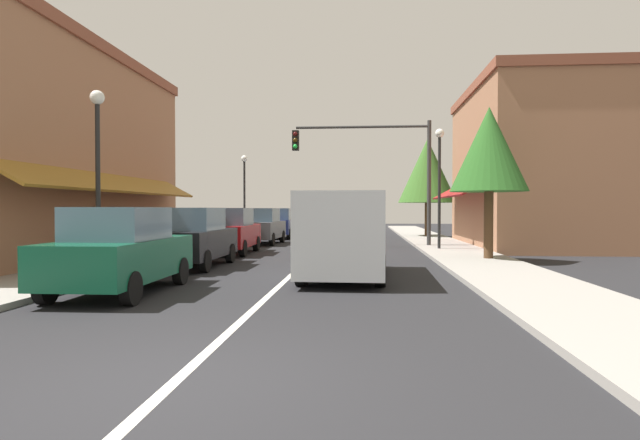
{
  "coord_description": "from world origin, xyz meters",
  "views": [
    {
      "loc": [
        1.88,
        -5.21,
        1.74
      ],
      "look_at": [
        0.27,
        14.7,
        1.32
      ],
      "focal_mm": 30.1,
      "sensor_mm": 36.0,
      "label": 1
    }
  ],
  "objects_px": {
    "parked_car_second_left": "(192,238)",
    "tree_right_far": "(427,171)",
    "street_lamp_right_mid": "(439,169)",
    "parked_car_nearest_left": "(120,251)",
    "parked_car_distant_left": "(278,223)",
    "parked_car_far_left": "(261,226)",
    "van_in_lane": "(345,232)",
    "traffic_signal_mast_arm": "(380,160)",
    "parked_car_third_left": "(230,231)",
    "tree_right_near": "(489,150)",
    "street_lamp_left_far": "(244,183)",
    "street_lamp_left_near": "(98,151)"
  },
  "relations": [
    {
      "from": "traffic_signal_mast_arm",
      "to": "street_lamp_left_near",
      "type": "height_order",
      "value": "traffic_signal_mast_arm"
    },
    {
      "from": "parked_car_far_left",
      "to": "van_in_lane",
      "type": "relative_size",
      "value": 0.79
    },
    {
      "from": "tree_right_far",
      "to": "parked_car_third_left",
      "type": "bearing_deg",
      "value": -126.25
    },
    {
      "from": "tree_right_near",
      "to": "tree_right_far",
      "type": "xyz_separation_m",
      "value": [
        -0.27,
        14.62,
        0.35
      ]
    },
    {
      "from": "parked_car_third_left",
      "to": "parked_car_nearest_left",
      "type": "bearing_deg",
      "value": -90.04
    },
    {
      "from": "parked_car_nearest_left",
      "to": "parked_car_second_left",
      "type": "bearing_deg",
      "value": 90.57
    },
    {
      "from": "parked_car_second_left",
      "to": "tree_right_far",
      "type": "bearing_deg",
      "value": 62.68
    },
    {
      "from": "street_lamp_right_mid",
      "to": "street_lamp_left_near",
      "type": "bearing_deg",
      "value": -137.36
    },
    {
      "from": "parked_car_second_left",
      "to": "tree_right_near",
      "type": "bearing_deg",
      "value": 14.74
    },
    {
      "from": "parked_car_nearest_left",
      "to": "parked_car_distant_left",
      "type": "height_order",
      "value": "same"
    },
    {
      "from": "parked_car_distant_left",
      "to": "street_lamp_left_near",
      "type": "relative_size",
      "value": 0.87
    },
    {
      "from": "parked_car_distant_left",
      "to": "tree_right_far",
      "type": "height_order",
      "value": "tree_right_far"
    },
    {
      "from": "van_in_lane",
      "to": "street_lamp_left_near",
      "type": "height_order",
      "value": "street_lamp_left_near"
    },
    {
      "from": "street_lamp_left_near",
      "to": "tree_right_near",
      "type": "xyz_separation_m",
      "value": [
        10.82,
        4.77,
        0.46
      ]
    },
    {
      "from": "van_in_lane",
      "to": "tree_right_far",
      "type": "distance_m",
      "value": 19.68
    },
    {
      "from": "traffic_signal_mast_arm",
      "to": "parked_car_nearest_left",
      "type": "bearing_deg",
      "value": -112.72
    },
    {
      "from": "parked_car_second_left",
      "to": "parked_car_third_left",
      "type": "bearing_deg",
      "value": 91.22
    },
    {
      "from": "street_lamp_right_mid",
      "to": "parked_car_distant_left",
      "type": "bearing_deg",
      "value": 132.07
    },
    {
      "from": "van_in_lane",
      "to": "street_lamp_left_far",
      "type": "xyz_separation_m",
      "value": [
        -6.27,
        16.47,
        2.07
      ]
    },
    {
      "from": "traffic_signal_mast_arm",
      "to": "street_lamp_left_near",
      "type": "relative_size",
      "value": 1.31
    },
    {
      "from": "tree_right_far",
      "to": "traffic_signal_mast_arm",
      "type": "bearing_deg",
      "value": -110.25
    },
    {
      "from": "parked_car_distant_left",
      "to": "van_in_lane",
      "type": "xyz_separation_m",
      "value": [
        4.53,
        -17.6,
        0.27
      ]
    },
    {
      "from": "street_lamp_right_mid",
      "to": "parked_car_third_left",
      "type": "bearing_deg",
      "value": -167.18
    },
    {
      "from": "parked_car_nearest_left",
      "to": "tree_right_near",
      "type": "height_order",
      "value": "tree_right_near"
    },
    {
      "from": "parked_car_distant_left",
      "to": "traffic_signal_mast_arm",
      "type": "bearing_deg",
      "value": -51.99
    },
    {
      "from": "parked_car_nearest_left",
      "to": "street_lamp_right_mid",
      "type": "relative_size",
      "value": 0.83
    },
    {
      "from": "street_lamp_left_near",
      "to": "tree_right_far",
      "type": "height_order",
      "value": "tree_right_far"
    },
    {
      "from": "parked_car_third_left",
      "to": "street_lamp_left_near",
      "type": "bearing_deg",
      "value": -103.64
    },
    {
      "from": "tree_right_far",
      "to": "van_in_lane",
      "type": "bearing_deg",
      "value": -102.74
    },
    {
      "from": "van_in_lane",
      "to": "street_lamp_left_far",
      "type": "distance_m",
      "value": 17.75
    },
    {
      "from": "street_lamp_left_far",
      "to": "street_lamp_left_near",
      "type": "bearing_deg",
      "value": -89.96
    },
    {
      "from": "parked_car_third_left",
      "to": "tree_right_far",
      "type": "bearing_deg",
      "value": 52.59
    },
    {
      "from": "parked_car_far_left",
      "to": "tree_right_near",
      "type": "distance_m",
      "value": 12.54
    },
    {
      "from": "parked_car_nearest_left",
      "to": "parked_car_distant_left",
      "type": "xyz_separation_m",
      "value": [
        -0.04,
        20.57,
        0.0
      ]
    },
    {
      "from": "parked_car_third_left",
      "to": "street_lamp_left_far",
      "type": "distance_m",
      "value": 10.11
    },
    {
      "from": "parked_car_third_left",
      "to": "street_lamp_left_near",
      "type": "height_order",
      "value": "street_lamp_left_near"
    },
    {
      "from": "parked_car_third_left",
      "to": "van_in_lane",
      "type": "relative_size",
      "value": 0.79
    },
    {
      "from": "parked_car_far_left",
      "to": "van_in_lane",
      "type": "xyz_separation_m",
      "value": [
        4.54,
        -12.54,
        0.27
      ]
    },
    {
      "from": "parked_car_third_left",
      "to": "parked_car_far_left",
      "type": "relative_size",
      "value": 1.0
    },
    {
      "from": "street_lamp_right_mid",
      "to": "street_lamp_left_far",
      "type": "distance_m",
      "value": 12.57
    },
    {
      "from": "parked_car_far_left",
      "to": "traffic_signal_mast_arm",
      "type": "relative_size",
      "value": 0.67
    },
    {
      "from": "street_lamp_left_near",
      "to": "street_lamp_left_far",
      "type": "distance_m",
      "value": 16.88
    },
    {
      "from": "street_lamp_right_mid",
      "to": "traffic_signal_mast_arm",
      "type": "bearing_deg",
      "value": 140.32
    },
    {
      "from": "tree_right_far",
      "to": "street_lamp_right_mid",
      "type": "bearing_deg",
      "value": -94.03
    },
    {
      "from": "parked_car_nearest_left",
      "to": "parked_car_far_left",
      "type": "height_order",
      "value": "same"
    },
    {
      "from": "street_lamp_left_far",
      "to": "parked_car_nearest_left",
      "type": "bearing_deg",
      "value": -84.74
    },
    {
      "from": "traffic_signal_mast_arm",
      "to": "street_lamp_right_mid",
      "type": "xyz_separation_m",
      "value": [
        2.36,
        -1.96,
        -0.6
      ]
    },
    {
      "from": "parked_car_far_left",
      "to": "parked_car_nearest_left",
      "type": "bearing_deg",
      "value": -88.3
    },
    {
      "from": "van_in_lane",
      "to": "street_lamp_left_near",
      "type": "relative_size",
      "value": 1.1
    },
    {
      "from": "parked_car_second_left",
      "to": "parked_car_distant_left",
      "type": "xyz_separation_m",
      "value": [
        0.07,
        15.59,
        0.0
      ]
    }
  ]
}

